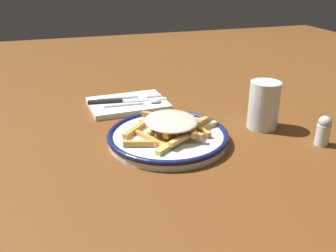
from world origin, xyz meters
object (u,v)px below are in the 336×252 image
(water_glass, at_px, (264,105))
(salt_shaker, at_px, (323,130))
(napkin, at_px, (128,104))
(knife, at_px, (121,101))
(fries_heap, at_px, (173,125))
(fork, at_px, (130,97))
(plate, at_px, (168,137))
(spoon, at_px, (143,102))

(water_glass, bearing_deg, salt_shaker, 31.85)
(napkin, relative_size, knife, 0.96)
(fries_heap, height_order, knife, fries_heap)
(fork, xyz_separation_m, salt_shaker, (0.38, 0.33, 0.02))
(plate, height_order, spoon, same)
(fries_heap, relative_size, fork, 1.26)
(fork, relative_size, water_glass, 1.60)
(water_glass, height_order, salt_shaker, water_glass)
(napkin, xyz_separation_m, water_glass, (0.23, 0.27, 0.05))
(fries_heap, height_order, napkin, fries_heap)
(fries_heap, relative_size, salt_shaker, 3.41)
(knife, bearing_deg, napkin, 83.17)
(fries_heap, height_order, spoon, fries_heap)
(salt_shaker, bearing_deg, plate, -109.54)
(napkin, bearing_deg, fork, 155.76)
(napkin, height_order, spoon, spoon)
(water_glass, bearing_deg, knife, -128.46)
(spoon, bearing_deg, salt_shaker, 44.38)
(water_glass, bearing_deg, fork, -134.52)
(fork, bearing_deg, fries_heap, 7.96)
(fork, relative_size, salt_shaker, 2.70)
(plate, xyz_separation_m, fries_heap, (0.00, 0.01, 0.03))
(fries_heap, height_order, water_glass, water_glass)
(fries_heap, distance_m, napkin, 0.25)
(salt_shaker, bearing_deg, water_glass, -148.15)
(napkin, height_order, salt_shaker, salt_shaker)
(plate, relative_size, salt_shaker, 3.99)
(fries_heap, distance_m, salt_shaker, 0.32)
(fork, distance_m, salt_shaker, 0.50)
(knife, height_order, spoon, spoon)
(fries_heap, relative_size, water_glass, 2.02)
(knife, height_order, salt_shaker, salt_shaker)
(spoon, bearing_deg, plate, 1.01)
(spoon, distance_m, water_glass, 0.31)
(water_glass, bearing_deg, napkin, -130.05)
(spoon, xyz_separation_m, salt_shaker, (0.32, 0.31, 0.02))
(fries_heap, xyz_separation_m, napkin, (-0.24, -0.05, -0.03))
(napkin, height_order, knife, knife)
(fork, height_order, salt_shaker, salt_shaker)
(fork, distance_m, knife, 0.04)
(napkin, relative_size, spoon, 1.32)
(plate, bearing_deg, spoon, -178.99)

